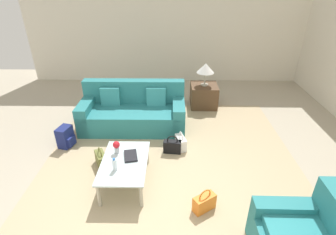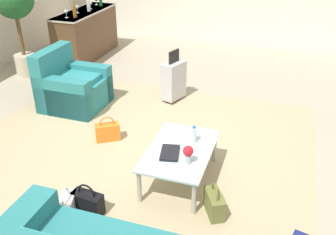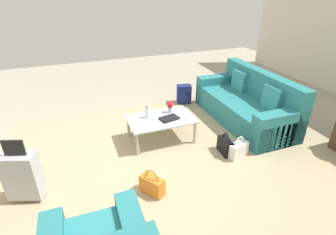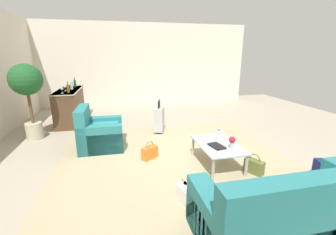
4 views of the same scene
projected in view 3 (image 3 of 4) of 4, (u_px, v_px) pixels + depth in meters
The scene contains 13 objects.
ground_plane at pixel (147, 161), 3.96m from camera, with size 12.00×12.00×0.00m, color #A89E89.
area_rug at pixel (189, 160), 3.98m from camera, with size 5.20×4.40×0.01m, color tan.
couch at pixel (248, 105), 5.01m from camera, with size 0.94×2.15×0.94m.
coffee_table at pixel (161, 121), 4.33m from camera, with size 1.08×0.69×0.41m.
water_bottle at pixel (147, 112), 4.29m from camera, with size 0.06×0.06×0.20m.
coffee_table_book at pixel (169, 118), 4.28m from camera, with size 0.30×0.19×0.03m, color black.
flower_vase at pixel (170, 106), 4.45m from camera, with size 0.11×0.11×0.21m.
suitcase_silver at pixel (22, 175), 3.13m from camera, with size 0.45×0.34×0.85m.
handbag_black at pixel (225, 146), 4.09m from camera, with size 0.17×0.33×0.36m.
handbag_olive at pixel (173, 117), 4.98m from camera, with size 0.35×0.27×0.36m.
handbag_white at pixel (238, 150), 4.00m from camera, with size 0.35×0.22×0.36m.
handbag_orange at pixel (152, 185), 3.31m from camera, with size 0.29×0.34×0.36m.
backpack_navy at pixel (184, 94), 5.80m from camera, with size 0.34×0.30×0.40m.
Camera 3 is at (0.84, 3.11, 2.41)m, focal length 28.00 mm.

